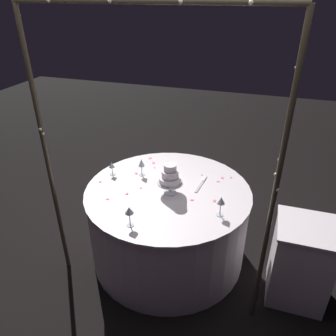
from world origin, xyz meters
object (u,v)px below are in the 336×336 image
Objects in this scene: side_table at (300,262)px; decorative_arch at (148,137)px; main_table at (168,223)px; wine_glass_4 at (168,165)px; tiered_cake at (170,177)px; wine_glass_2 at (112,166)px; wine_glass_0 at (141,163)px; wine_glass_1 at (221,201)px; cake_knife at (202,183)px; wine_glass_3 at (129,211)px.

decorative_arch is at bearing 14.82° from side_table.
wine_glass_4 reaches higher than main_table.
tiered_cake reaches higher than wine_glass_2.
wine_glass_0 is 0.91m from wine_glass_1.
side_table is 2.46× the size of cake_knife.
tiered_cake is at bearing 45.39° from cake_knife.
wine_glass_4 is (-0.51, -0.15, 0.01)m from wine_glass_2.
decorative_arch is at bearing 22.77° from wine_glass_1.
decorative_arch is 0.89m from wine_glass_0.
tiered_cake is at bearing 111.77° from wine_glass_4.
wine_glass_1 is at bearing -151.91° from wine_glass_3.
wine_glass_0 is 0.76m from wine_glass_3.
wine_glass_3 reaches higher than wine_glass_2.
wine_glass_3 is at bearing 62.78° from cake_knife.
cake_knife is at bearing -178.23° from wine_glass_0.
wine_glass_0 reaches higher than wine_glass_4.
wine_glass_3 is at bearing 87.19° from wine_glass_4.
wine_glass_2 is at bearing -8.57° from main_table.
wine_glass_4 reaches higher than cake_knife.
wine_glass_3 is at bearing 18.45° from side_table.
side_table is 4.36× the size of wine_glass_3.
wine_glass_0 is at bearing 16.77° from wine_glass_4.
tiered_cake is 0.50m from wine_glass_1.
decorative_arch is at bearing 67.12° from cake_knife.
wine_glass_0 reaches higher than cake_knife.
main_table is at bearing -24.57° from wine_glass_1.
side_table is 4.34× the size of wine_glass_1.
decorative_arch reaches higher than main_table.
wine_glass_2 is at bearing -16.27° from wine_glass_1.
wine_glass_0 is (1.49, -0.30, 0.52)m from side_table.
main_table is 8.70× the size of wine_glass_0.
main_table is 0.75m from wine_glass_1.
decorative_arch is 1.62m from side_table.
wine_glass_1 is (0.67, 0.10, 0.52)m from side_table.
decorative_arch is 3.12× the size of side_table.
main_table is at bearing 35.31° from cake_knife.
wine_glass_4 is at bearing -163.23° from wine_glass_0.
wine_glass_1 is at bearing 155.43° from main_table.
cake_knife is (-0.26, -0.63, -0.68)m from decorative_arch.
wine_glass_1 reaches higher than main_table.
main_table reaches higher than side_table.
decorative_arch reaches higher than wine_glass_0.
tiered_cake is at bearing 125.88° from main_table.
main_table is 4.99× the size of cake_knife.
cake_knife is at bearing -112.88° from decorative_arch.
cake_knife is at bearing -173.37° from wine_glass_2.
cake_knife is (-0.85, -0.10, -0.09)m from wine_glass_2.
wine_glass_4 is (0.11, -0.29, -0.05)m from tiered_cake.
wine_glass_2 is (1.09, -0.32, -0.03)m from wine_glass_1.
decorative_arch is 0.66m from tiered_cake.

